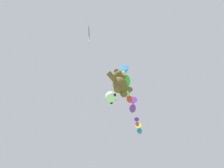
{
  "coord_description": "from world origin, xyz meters",
  "views": [
    {
      "loc": [
        -5.75,
        0.01,
        1.32
      ],
      "look_at": [
        -0.93,
        5.14,
        9.84
      ],
      "focal_mm": 24.0,
      "sensor_mm": 36.0,
      "label": 1
    }
  ],
  "objects_px": {
    "fish_kite_crimson": "(129,96)",
    "fish_kite_cobalt": "(139,129)",
    "diamond_kite": "(89,33)",
    "fish_kite_violet": "(133,105)",
    "teddy_bear_kite": "(120,82)",
    "fish_kite_magenta": "(137,122)",
    "fish_kite_emerald": "(126,76)",
    "soccer_ball_kite": "(111,97)"
  },
  "relations": [
    {
      "from": "fish_kite_crimson",
      "to": "soccer_ball_kite",
      "type": "bearing_deg",
      "value": -154.09
    },
    {
      "from": "teddy_bear_kite",
      "to": "fish_kite_emerald",
      "type": "height_order",
      "value": "fish_kite_emerald"
    },
    {
      "from": "fish_kite_crimson",
      "to": "diamond_kite",
      "type": "relative_size",
      "value": 0.67
    },
    {
      "from": "diamond_kite",
      "to": "teddy_bear_kite",
      "type": "bearing_deg",
      "value": -12.44
    },
    {
      "from": "teddy_bear_kite",
      "to": "fish_kite_magenta",
      "type": "bearing_deg",
      "value": 30.87
    },
    {
      "from": "fish_kite_crimson",
      "to": "fish_kite_cobalt",
      "type": "relative_size",
      "value": 0.87
    },
    {
      "from": "fish_kite_emerald",
      "to": "fish_kite_cobalt",
      "type": "xyz_separation_m",
      "value": [
        7.57,
        4.68,
        -0.52
      ]
    },
    {
      "from": "teddy_bear_kite",
      "to": "soccer_ball_kite",
      "type": "height_order",
      "value": "teddy_bear_kite"
    },
    {
      "from": "teddy_bear_kite",
      "to": "fish_kite_crimson",
      "type": "bearing_deg",
      "value": 32.12
    },
    {
      "from": "fish_kite_magenta",
      "to": "diamond_kite",
      "type": "relative_size",
      "value": 0.55
    },
    {
      "from": "fish_kite_violet",
      "to": "fish_kite_magenta",
      "type": "xyz_separation_m",
      "value": [
        1.77,
        1.02,
        -1.11
      ]
    },
    {
      "from": "fish_kite_emerald",
      "to": "fish_kite_magenta",
      "type": "relative_size",
      "value": 1.69
    },
    {
      "from": "fish_kite_magenta",
      "to": "diamond_kite",
      "type": "bearing_deg",
      "value": -159.5
    },
    {
      "from": "fish_kite_crimson",
      "to": "fish_kite_magenta",
      "type": "xyz_separation_m",
      "value": [
        3.99,
        2.26,
        -0.17
      ]
    },
    {
      "from": "soccer_ball_kite",
      "to": "fish_kite_crimson",
      "type": "distance_m",
      "value": 7.31
    },
    {
      "from": "fish_kite_cobalt",
      "to": "fish_kite_violet",
      "type": "bearing_deg",
      "value": -149.13
    },
    {
      "from": "fish_kite_magenta",
      "to": "fish_kite_cobalt",
      "type": "relative_size",
      "value": 0.72
    },
    {
      "from": "fish_kite_cobalt",
      "to": "diamond_kite",
      "type": "distance_m",
      "value": 14.04
    },
    {
      "from": "soccer_ball_kite",
      "to": "diamond_kite",
      "type": "height_order",
      "value": "diamond_kite"
    },
    {
      "from": "fish_kite_magenta",
      "to": "fish_kite_cobalt",
      "type": "distance_m",
      "value": 2.16
    },
    {
      "from": "soccer_ball_kite",
      "to": "fish_kite_cobalt",
      "type": "height_order",
      "value": "fish_kite_cobalt"
    },
    {
      "from": "fish_kite_cobalt",
      "to": "fish_kite_magenta",
      "type": "bearing_deg",
      "value": -148.21
    },
    {
      "from": "fish_kite_emerald",
      "to": "diamond_kite",
      "type": "height_order",
      "value": "diamond_kite"
    },
    {
      "from": "fish_kite_emerald",
      "to": "fish_kite_crimson",
      "type": "height_order",
      "value": "fish_kite_emerald"
    },
    {
      "from": "teddy_bear_kite",
      "to": "fish_kite_crimson",
      "type": "xyz_separation_m",
      "value": [
        4.09,
        2.57,
        3.33
      ]
    },
    {
      "from": "teddy_bear_kite",
      "to": "fish_kite_crimson",
      "type": "height_order",
      "value": "fish_kite_crimson"
    },
    {
      "from": "diamond_kite",
      "to": "fish_kite_violet",
      "type": "bearing_deg",
      "value": 18.56
    },
    {
      "from": "soccer_ball_kite",
      "to": "fish_kite_emerald",
      "type": "relative_size",
      "value": 0.31
    },
    {
      "from": "fish_kite_emerald",
      "to": "fish_kite_cobalt",
      "type": "height_order",
      "value": "fish_kite_emerald"
    },
    {
      "from": "fish_kite_magenta",
      "to": "diamond_kite",
      "type": "height_order",
      "value": "diamond_kite"
    },
    {
      "from": "fish_kite_crimson",
      "to": "fish_kite_emerald",
      "type": "bearing_deg",
      "value": -143.83
    },
    {
      "from": "fish_kite_emerald",
      "to": "diamond_kite",
      "type": "bearing_deg",
      "value": -173.65
    },
    {
      "from": "teddy_bear_kite",
      "to": "fish_kite_cobalt",
      "type": "distance_m",
      "value": 12.08
    },
    {
      "from": "fish_kite_emerald",
      "to": "fish_kite_cobalt",
      "type": "distance_m",
      "value": 8.91
    },
    {
      "from": "diamond_kite",
      "to": "fish_kite_cobalt",
      "type": "bearing_deg",
      "value": 22.2
    },
    {
      "from": "fish_kite_emerald",
      "to": "fish_kite_magenta",
      "type": "xyz_separation_m",
      "value": [
        5.77,
        3.56,
        -0.94
      ]
    },
    {
      "from": "teddy_bear_kite",
      "to": "fish_kite_magenta",
      "type": "relative_size",
      "value": 1.65
    },
    {
      "from": "fish_kite_cobalt",
      "to": "diamond_kite",
      "type": "bearing_deg",
      "value": -157.8
    },
    {
      "from": "fish_kite_violet",
      "to": "fish_kite_cobalt",
      "type": "xyz_separation_m",
      "value": [
        3.57,
        2.13,
        -0.68
      ]
    },
    {
      "from": "fish_kite_cobalt",
      "to": "fish_kite_crimson",
      "type": "bearing_deg",
      "value": -149.73
    },
    {
      "from": "fish_kite_violet",
      "to": "fish_kite_magenta",
      "type": "bearing_deg",
      "value": 29.9
    },
    {
      "from": "fish_kite_emerald",
      "to": "soccer_ball_kite",
      "type": "bearing_deg",
      "value": -161.33
    }
  ]
}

